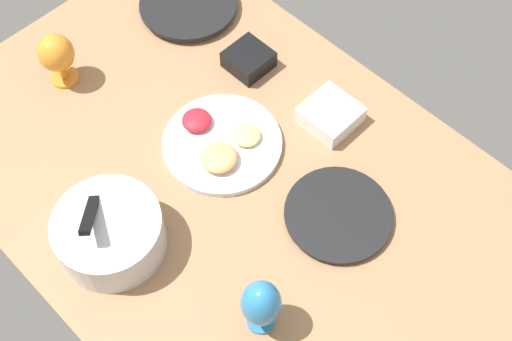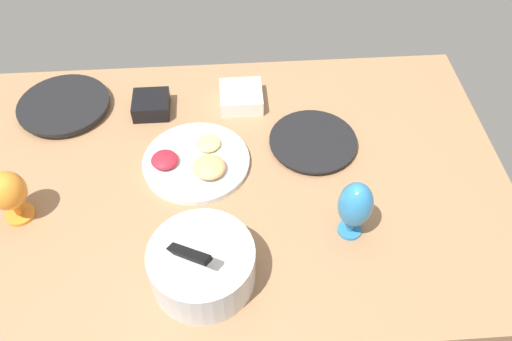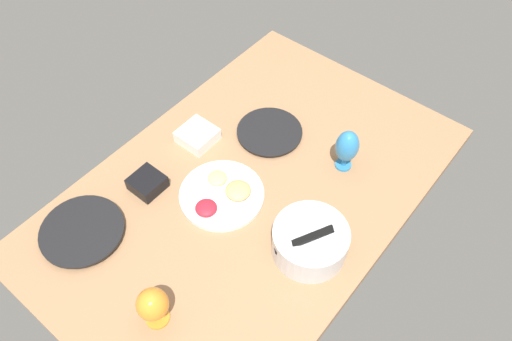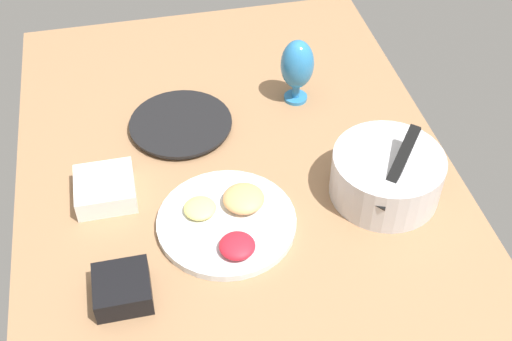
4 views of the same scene
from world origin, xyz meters
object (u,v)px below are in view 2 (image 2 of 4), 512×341
object	(u,v)px
dinner_plate_right	(64,106)
square_bowl_black	(151,104)
hurricane_glass_orange	(8,192)
dinner_plate_left	(313,142)
square_bowl_white	(241,96)
mixing_bowl	(202,264)
hurricane_glass_blue	(355,206)
fruit_platter	(196,161)

from	to	relation	value
dinner_plate_right	square_bowl_black	world-z (taller)	square_bowl_black
hurricane_glass_orange	square_bowl_black	world-z (taller)	hurricane_glass_orange
dinner_plate_left	dinner_plate_right	world-z (taller)	dinner_plate_right
dinner_plate_left	hurricane_glass_orange	size ratio (longest dim) A/B	1.67
square_bowl_white	dinner_plate_left	bearing A→B (deg)	135.60
mixing_bowl	square_bowl_black	size ratio (longest dim) A/B	2.24
mixing_bowl	hurricane_glass_blue	xyz separation A→B (cm)	(-38.14, -11.09, 4.80)
fruit_platter	hurricane_glass_orange	bearing A→B (deg)	17.58
square_bowl_white	square_bowl_black	distance (cm)	28.75
hurricane_glass_orange	fruit_platter	bearing A→B (deg)	-162.42
mixing_bowl	fruit_platter	distance (cm)	37.49
square_bowl_white	dinner_plate_right	bearing A→B (deg)	-0.97
mixing_bowl	square_bowl_black	world-z (taller)	mixing_bowl
dinner_plate_right	hurricane_glass_blue	xyz separation A→B (cm)	(-82.46, 53.03, 9.46)
fruit_platter	square_bowl_black	bearing A→B (deg)	-59.37
dinner_plate_right	mixing_bowl	xyz separation A→B (cm)	(-44.33, 64.12, 4.67)
dinner_plate_left	square_bowl_black	size ratio (longest dim) A/B	2.34
dinner_plate_left	square_bowl_white	world-z (taller)	square_bowl_white
dinner_plate_left	dinner_plate_right	xyz separation A→B (cm)	(77.33, -21.11, 0.40)
square_bowl_black	fruit_platter	bearing A→B (deg)	120.63
dinner_plate_left	hurricane_glass_blue	world-z (taller)	hurricane_glass_blue
dinner_plate_left	square_bowl_black	world-z (taller)	square_bowl_black
fruit_platter	hurricane_glass_blue	world-z (taller)	hurricane_glass_blue
hurricane_glass_orange	hurricane_glass_blue	xyz separation A→B (cm)	(-87.19, 11.14, 0.98)
square_bowl_white	hurricane_glass_orange	bearing A→B (deg)	33.64
square_bowl_white	square_bowl_black	size ratio (longest dim) A/B	1.19
dinner_plate_right	fruit_platter	bearing A→B (deg)	147.54
fruit_platter	mixing_bowl	bearing A→B (deg)	93.00
mixing_bowl	hurricane_glass_orange	distance (cm)	53.99
mixing_bowl	hurricane_glass_orange	xyz separation A→B (cm)	(49.05, -22.24, 3.81)
dinner_plate_left	mixing_bowl	world-z (taller)	mixing_bowl
fruit_platter	dinner_plate_right	bearing A→B (deg)	-32.46
hurricane_glass_orange	square_bowl_black	bearing A→B (deg)	-130.00
mixing_bowl	hurricane_glass_orange	world-z (taller)	mixing_bowl
dinner_plate_right	fruit_platter	distance (cm)	50.23
mixing_bowl	square_bowl_white	xyz separation A→B (cm)	(-12.43, -63.16, -3.17)
dinner_plate_right	fruit_platter	world-z (taller)	fruit_platter
dinner_plate_left	hurricane_glass_blue	size ratio (longest dim) A/B	1.44
dinner_plate_left	square_bowl_black	bearing A→B (deg)	-20.39
hurricane_glass_blue	square_bowl_white	distance (cm)	58.60
fruit_platter	square_bowl_white	size ratio (longest dim) A/B	2.31
dinner_plate_left	mixing_bowl	bearing A→B (deg)	52.49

